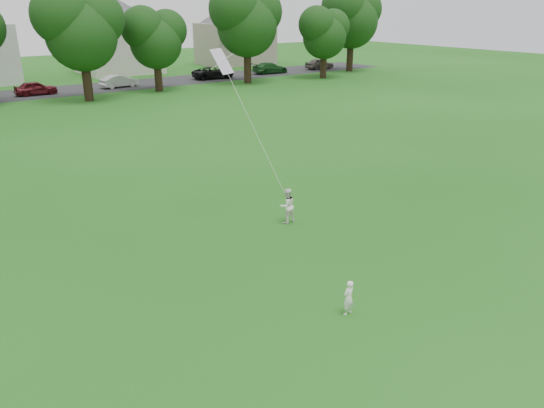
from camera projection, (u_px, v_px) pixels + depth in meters
ground at (289, 317)px, 13.65m from camera, size 160.00×160.00×0.00m
toddler at (348, 298)px, 13.62m from camera, size 0.37×0.26×0.97m
older_boy at (287, 206)px, 19.32m from camera, size 0.65×0.52×1.31m
kite at (255, 132)px, 18.68m from camera, size 1.26×1.39×5.45m
parked_cars at (50, 87)px, 47.15m from camera, size 71.00×2.50×1.27m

